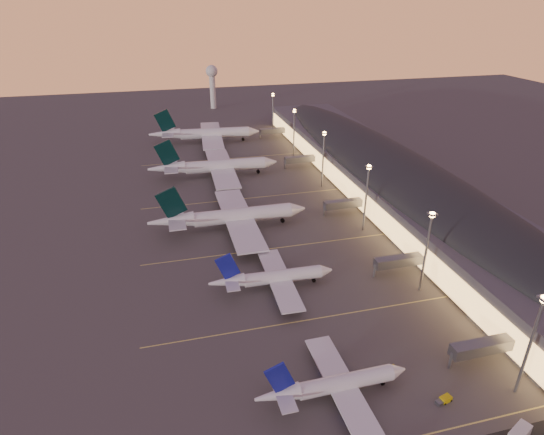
{
  "coord_description": "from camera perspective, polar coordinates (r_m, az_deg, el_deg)",
  "views": [
    {
      "loc": [
        -34.74,
        -97.95,
        79.01
      ],
      "look_at": [
        2.0,
        45.0,
        7.0
      ],
      "focal_mm": 30.0,
      "sensor_mm": 36.0,
      "label": 1
    }
  ],
  "objects": [
    {
      "name": "light_masts",
      "position": [
        187.97,
        8.61,
        6.63
      ],
      "size": [
        2.2,
        217.2,
        25.9
      ],
      "color": "slate",
      "rests_on": "ground"
    },
    {
      "name": "airliner_wide_mid",
      "position": [
        222.31,
        -7.26,
        6.38
      ],
      "size": [
        62.05,
        56.45,
        19.88
      ],
      "rotation": [
        0.0,
        0.0,
        -0.04
      ],
      "color": "silver",
      "rests_on": "ground"
    },
    {
      "name": "ground",
      "position": [
        130.55,
        4.15,
        -11.32
      ],
      "size": [
        700.0,
        700.0,
        0.0
      ],
      "primitive_type": "plane",
      "color": "#3D3A38"
    },
    {
      "name": "radar_tower",
      "position": [
        365.23,
        -7.52,
        16.8
      ],
      "size": [
        9.0,
        9.0,
        32.5
      ],
      "color": "silver",
      "rests_on": "ground"
    },
    {
      "name": "catering_truck_a",
      "position": [
        110.08,
        28.62,
        -22.83
      ],
      "size": [
        6.41,
        4.58,
        3.38
      ],
      "rotation": [
        0.0,
        0.0,
        0.43
      ],
      "color": "silver",
      "rests_on": "ground"
    },
    {
      "name": "lane_markings",
      "position": [
        162.72,
        -0.24,
        -3.04
      ],
      "size": [
        90.0,
        180.36,
        0.0
      ],
      "color": "#D8C659",
      "rests_on": "ground"
    },
    {
      "name": "baggage_tug_b",
      "position": [
        115.42,
        14.56,
        -17.95
      ],
      "size": [
        3.4,
        1.83,
        0.96
      ],
      "rotation": [
        0.0,
        0.0,
        0.17
      ],
      "color": "#C7B308",
      "rests_on": "ground"
    },
    {
      "name": "airliner_wide_near",
      "position": [
        170.44,
        -5.34,
        0.11
      ],
      "size": [
        59.27,
        53.73,
        19.03
      ],
      "rotation": [
        0.0,
        0.0,
        -0.0
      ],
      "color": "silver",
      "rests_on": "ground"
    },
    {
      "name": "airliner_narrow_south",
      "position": [
        105.74,
        7.69,
        -20.08
      ],
      "size": [
        34.86,
        31.03,
        12.5
      ],
      "rotation": [
        0.0,
        0.0,
        0.01
      ],
      "color": "silver",
      "rests_on": "ground"
    },
    {
      "name": "airliner_narrow_north",
      "position": [
        136.62,
        0.04,
        -7.54
      ],
      "size": [
        37.83,
        33.71,
        13.55
      ],
      "rotation": [
        0.0,
        0.0,
        -0.03
      ],
      "color": "silver",
      "rests_on": "ground"
    },
    {
      "name": "baggage_tug_a",
      "position": [
        112.14,
        20.78,
        -20.6
      ],
      "size": [
        4.02,
        2.37,
        1.13
      ],
      "rotation": [
        0.0,
        0.0,
        0.24
      ],
      "color": "#C7B308",
      "rests_on": "ground"
    },
    {
      "name": "airliner_wide_far",
      "position": [
        277.82,
        -8.38,
        10.36
      ],
      "size": [
        65.2,
        59.62,
        20.85
      ],
      "rotation": [
        0.0,
        0.0,
        -0.09
      ],
      "color": "silver",
      "rests_on": "ground"
    },
    {
      "name": "terminal_building",
      "position": [
        208.09,
        14.29,
        5.46
      ],
      "size": [
        56.35,
        255.0,
        17.46
      ],
      "color": "#45454A",
      "rests_on": "ground"
    }
  ]
}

